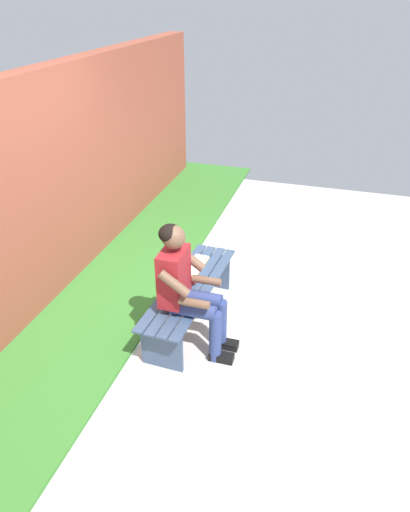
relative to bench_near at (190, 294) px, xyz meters
name	(u,v)px	position (x,y,z in m)	size (l,w,h in m)	color
ground_plane	(273,422)	(0.98, 1.00, -0.35)	(10.00, 7.00, 0.04)	beige
grass_strip	(75,298)	(0.00, -1.30, -0.31)	(9.00, 1.88, 0.03)	#387A2D
bench_near	(190,294)	(0.00, 0.00, 0.00)	(1.62, 0.50, 0.43)	#384C6B
person_seated	(187,286)	(0.36, 0.10, 0.35)	(0.50, 0.69, 1.24)	maroon
apple	(192,280)	(-0.03, 0.02, 0.15)	(0.09, 0.09, 0.09)	red
book_open	(196,266)	(-0.35, -0.05, 0.11)	(0.42, 0.18, 0.02)	white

